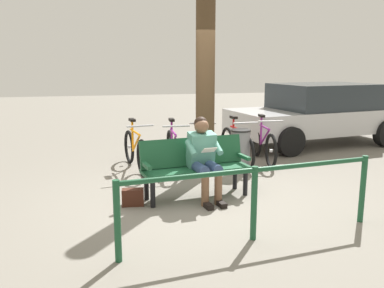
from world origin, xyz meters
The scene contains 13 objects.
ground_plane centered at (0.00, 0.00, 0.00)m, with size 40.00×40.00×0.00m, color slate.
bench centered at (0.01, -0.09, 0.51)m, with size 1.65×0.69×0.87m.
person_reading centered at (-0.09, 0.07, 0.66)m, with size 0.53×0.80×1.20m.
handbag centered at (0.95, 0.13, 0.12)m, with size 0.30×0.14×0.24m, color #3F1E14.
tree_trunk centered at (-0.47, -1.26, 1.90)m, with size 0.33×0.33×3.80m, color #4C3823.
litter_bin centered at (-1.12, -1.21, 0.39)m, with size 0.37×0.37×0.79m.
bicycle_blue centered at (-1.85, -1.86, 0.36)m, with size 0.48×1.68×0.94m.
bicycle_black centered at (-1.25, -1.76, 0.36)m, with size 0.48×1.68×0.94m.
bicycle_red centered at (-0.57, -1.90, 0.36)m, with size 0.53×1.66×0.94m.
bicycle_orange centered at (0.03, -1.69, 0.36)m, with size 0.48×1.68×0.94m.
bicycle_green centered at (0.72, -1.85, 0.36)m, with size 0.48×1.67×0.94m.
railing_fence centered at (-0.27, 1.55, 0.59)m, with size 3.09×0.42×0.85m.
parked_car centered at (-3.88, -3.27, 0.77)m, with size 4.42×2.50×1.47m.
Camera 1 is at (1.39, 5.53, 1.96)m, focal length 37.68 mm.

